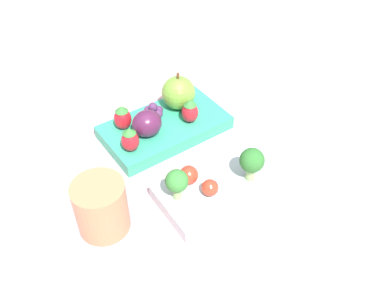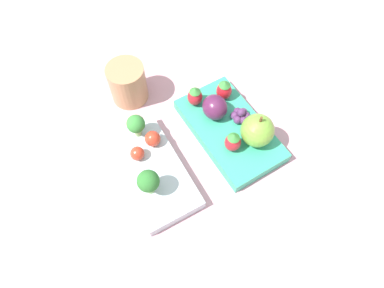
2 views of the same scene
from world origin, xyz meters
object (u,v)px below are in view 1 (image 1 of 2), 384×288
Objects in this scene: strawberry_1 at (123,118)px; cherry_tomato_0 at (189,175)px; cherry_tomato_1 at (210,188)px; plum at (147,123)px; broccoli_floret_0 at (252,161)px; broccoli_floret_1 at (177,182)px; bento_box_savoury at (223,185)px; drinking_cup at (101,207)px; strawberry_2 at (130,139)px; bento_box_fruit at (165,127)px; grape_cluster at (153,111)px; apple at (178,93)px; strawberry_0 at (190,111)px.

cherry_tomato_0 is at bearing 102.05° from strawberry_1.
plum is (0.02, -0.16, 0.01)m from cherry_tomato_1.
broccoli_floret_1 is at bearing -11.17° from broccoli_floret_0.
drinking_cup is at bearing -8.73° from bento_box_savoury.
bento_box_fruit is at bearing -156.18° from strawberry_2.
grape_cluster is at bearing -105.90° from broccoli_floret_1.
bento_box_savoury is at bearing 81.64° from apple.
bento_box_savoury is 0.16m from plum.
broccoli_floret_1 reaches higher than bento_box_fruit.
apple is at bearing -87.81° from broccoli_floret_0.
cherry_tomato_1 is 0.15m from drinking_cup.
strawberry_2 is 0.09m from grape_cluster.
broccoli_floret_1 is 0.17m from strawberry_0.
strawberry_2 is at bearing 28.09° from plum.
bento_box_fruit is at bearing -25.34° from strawberry_0.
cherry_tomato_0 is (-0.03, -0.02, -0.02)m from broccoli_floret_1.
cherry_tomato_0 is 0.64× the size of strawberry_0.
bento_box_savoury is 4.66× the size of strawberry_2.
strawberry_1 is 0.56× the size of drinking_cup.
broccoli_floret_0 is 1.28× the size of strawberry_0.
bento_box_savoury is 0.08m from broccoli_floret_1.
apple is (0.01, -0.20, -0.00)m from broccoli_floret_0.
broccoli_floret_0 is at bearing 131.33° from strawberry_2.
bento_box_savoury is 4.64× the size of strawberry_0.
grape_cluster is at bearing -134.07° from drinking_cup.
strawberry_1 is 1.03× the size of strawberry_2.
plum is (-0.03, 0.03, 0.00)m from strawberry_1.
broccoli_floret_0 is 0.70× the size of drinking_cup.
strawberry_2 is (0.01, 0.05, -0.00)m from strawberry_1.
strawberry_0 is at bearing -120.40° from cherry_tomato_0.
bento_box_savoury is at bearing 153.18° from cherry_tomato_0.
cherry_tomato_0 reaches higher than bento_box_savoury.
strawberry_2 is at bearing 41.04° from grape_cluster.
strawberry_0 is 0.07m from plum.
cherry_tomato_1 is at bearing 165.11° from drinking_cup.
strawberry_2 is at bearing 27.11° from apple.
bento_box_savoury is 5.54× the size of grape_cluster.
grape_cluster is at bearing -42.87° from strawberry_0.
strawberry_2 is at bearing -130.75° from drinking_cup.
bento_box_savoury is 7.20× the size of cherry_tomato_0.
strawberry_0 is at bearing -172.45° from strawberry_2.
apple is 1.55× the size of strawberry_1.
drinking_cup reaches higher than grape_cluster.
broccoli_floret_0 is 0.16m from strawberry_0.
broccoli_floret_0 reaches higher than broccoli_floret_1.
broccoli_floret_0 is 2.26× the size of cherry_tomato_1.
apple reaches higher than cherry_tomato_0.
broccoli_floret_0 is 0.21m from grape_cluster.
broccoli_floret_1 is 0.12m from strawberry_2.
strawberry_2 is (0.12, 0.06, -0.01)m from apple.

